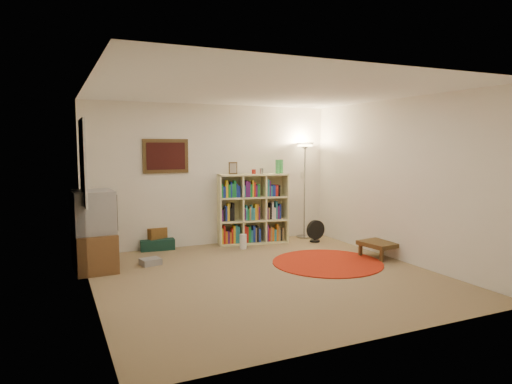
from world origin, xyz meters
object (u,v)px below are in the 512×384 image
at_px(bookshelf, 252,210).
at_px(suitcase, 157,244).
at_px(floor_fan, 315,231).
at_px(side_table, 381,244).
at_px(tv_stand, 94,232).
at_px(floor_lamp, 305,159).

distance_m(bookshelf, suitcase, 1.79).
bearing_deg(floor_fan, side_table, -80.10).
distance_m(tv_stand, suitcase, 1.51).
xyz_separation_m(suitcase, side_table, (3.14, -2.05, 0.12)).
xyz_separation_m(floor_lamp, tv_stand, (-3.90, -0.74, -0.97)).
xyz_separation_m(bookshelf, tv_stand, (-2.78, -0.71, -0.06)).
height_order(floor_fan, suitcase, floor_fan).
relative_size(bookshelf, side_table, 2.42).
height_order(bookshelf, suitcase, bookshelf).
height_order(suitcase, side_table, side_table).
height_order(floor_lamp, tv_stand, floor_lamp).
bearing_deg(floor_fan, floor_lamp, 83.92).
relative_size(floor_lamp, side_table, 2.91).
relative_size(floor_fan, suitcase, 0.68).
bearing_deg(suitcase, bookshelf, -3.37).
distance_m(tv_stand, side_table, 4.39).
bearing_deg(floor_lamp, side_table, -80.05).
bearing_deg(floor_fan, suitcase, 163.39).
relative_size(tv_stand, suitcase, 1.93).
relative_size(bookshelf, tv_stand, 1.32).
height_order(floor_lamp, suitcase, floor_lamp).
height_order(floor_fan, tv_stand, tv_stand).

